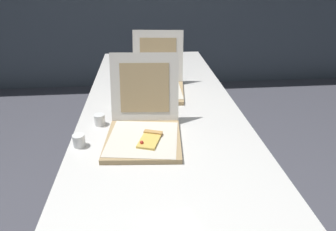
# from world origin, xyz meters

# --- Properties ---
(table) EXTENTS (0.86, 2.42, 0.72)m
(table) POSITION_xyz_m (0.00, 0.67, 0.68)
(table) COLOR silver
(table) RESTS_ON ground
(pizza_box_front) EXTENTS (0.36, 0.45, 0.34)m
(pizza_box_front) POSITION_xyz_m (-0.10, 0.40, 0.77)
(pizza_box_front) COLOR tan
(pizza_box_front) RESTS_ON table
(pizza_box_middle) EXTENTS (0.38, 0.45, 0.34)m
(pizza_box_middle) POSITION_xyz_m (-0.01, 0.94, 0.77)
(pizza_box_middle) COLOR tan
(pizza_box_middle) RESTS_ON table
(cup_white_mid) EXTENTS (0.05, 0.05, 0.06)m
(cup_white_mid) POSITION_xyz_m (-0.25, 0.74, 0.75)
(cup_white_mid) COLOR white
(cup_white_mid) RESTS_ON table
(cup_white_near_center) EXTENTS (0.05, 0.05, 0.06)m
(cup_white_near_center) POSITION_xyz_m (-0.32, 0.53, 0.75)
(cup_white_near_center) COLOR white
(cup_white_near_center) RESTS_ON table
(cup_white_near_left) EXTENTS (0.05, 0.05, 0.06)m
(cup_white_near_left) POSITION_xyz_m (-0.38, 0.35, 0.75)
(cup_white_near_left) COLOR white
(cup_white_near_left) RESTS_ON table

